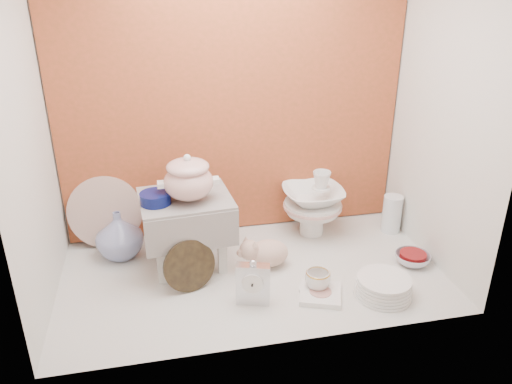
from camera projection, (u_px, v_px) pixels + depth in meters
ground at (253, 274)px, 2.42m from camera, size 1.80×1.80×0.00m
niche_shell at (244, 71)px, 2.20m from camera, size 1.86×1.03×1.53m
step_stool at (187, 231)px, 2.43m from camera, size 0.45×0.40×0.36m
soup_tureen at (188, 178)px, 2.27m from camera, size 0.34×0.34×0.23m
cobalt_bowl at (156, 198)px, 2.28m from camera, size 0.15×0.15×0.05m
floral_platter at (105, 212)px, 2.61m from camera, size 0.38×0.11×0.38m
blue_white_vase at (119, 235)px, 2.52m from camera, size 0.27×0.27×0.25m
lacquer_tray at (189, 266)px, 2.26m from camera, size 0.25×0.13×0.24m
mantel_clock at (253, 282)px, 2.17m from camera, size 0.15×0.09×0.21m
plush_pig at (268, 253)px, 2.45m from camera, size 0.30×0.24×0.15m
teacup_saucer at (317, 289)px, 2.29m from camera, size 0.20×0.20×0.01m
gold_rim_teacup at (318, 280)px, 2.27m from camera, size 0.14×0.14×0.09m
lattice_dish at (320, 294)px, 2.25m from camera, size 0.23×0.23×0.03m
dinner_plate_stack at (383, 286)px, 2.25m from camera, size 0.34×0.34×0.09m
crystal_bowl at (412, 259)px, 2.49m from camera, size 0.23×0.23×0.05m
clear_glass_vase at (392, 214)px, 2.77m from camera, size 0.13×0.13×0.21m
porcelain_tower at (313, 203)px, 2.71m from camera, size 0.40×0.40×0.37m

